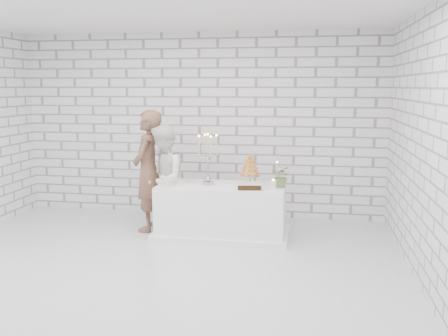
% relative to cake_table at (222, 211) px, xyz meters
% --- Properties ---
extents(ground, '(6.00, 5.00, 0.01)m').
position_rel_cake_table_xyz_m(ground, '(-0.58, -1.34, -0.38)').
color(ground, silver).
rests_on(ground, ground).
extents(ceiling, '(6.00, 5.00, 0.01)m').
position_rel_cake_table_xyz_m(ceiling, '(-0.58, -1.34, 2.62)').
color(ceiling, white).
rests_on(ceiling, ground).
extents(wall_back, '(6.00, 0.01, 3.00)m').
position_rel_cake_table_xyz_m(wall_back, '(-0.58, 1.16, 1.12)').
color(wall_back, white).
rests_on(wall_back, ground).
extents(wall_front, '(6.00, 0.01, 3.00)m').
position_rel_cake_table_xyz_m(wall_front, '(-0.58, -3.84, 1.12)').
color(wall_front, white).
rests_on(wall_front, ground).
extents(wall_right, '(0.01, 5.00, 3.00)m').
position_rel_cake_table_xyz_m(wall_right, '(2.42, -1.34, 1.12)').
color(wall_right, white).
rests_on(wall_right, ground).
extents(cake_table, '(1.80, 0.80, 0.75)m').
position_rel_cake_table_xyz_m(cake_table, '(0.00, 0.00, 0.00)').
color(cake_table, white).
rests_on(cake_table, ground).
extents(groom, '(0.46, 0.67, 1.80)m').
position_rel_cake_table_xyz_m(groom, '(-1.13, 0.14, 0.52)').
color(groom, brown).
rests_on(groom, ground).
extents(bride, '(0.74, 0.88, 1.60)m').
position_rel_cake_table_xyz_m(bride, '(-0.85, -0.04, 0.43)').
color(bride, white).
rests_on(bride, ground).
extents(candelabra, '(0.36, 0.36, 0.74)m').
position_rel_cake_table_xyz_m(candelabra, '(-0.20, 0.00, 0.74)').
color(candelabra, '#A7A6B1').
rests_on(candelabra, cake_table).
extents(croquembouche, '(0.32, 0.32, 0.45)m').
position_rel_cake_table_xyz_m(croquembouche, '(0.39, 0.10, 0.60)').
color(croquembouche, '#955821').
rests_on(croquembouche, cake_table).
extents(chocolate_cake, '(0.35, 0.27, 0.08)m').
position_rel_cake_table_xyz_m(chocolate_cake, '(0.42, -0.19, 0.42)').
color(chocolate_cake, black).
rests_on(chocolate_cake, cake_table).
extents(pillar_candle, '(0.08, 0.08, 0.12)m').
position_rel_cake_table_xyz_m(pillar_candle, '(0.75, -0.15, 0.44)').
color(pillar_candle, white).
rests_on(pillar_candle, cake_table).
extents(extra_taper, '(0.06, 0.06, 0.32)m').
position_rel_cake_table_xyz_m(extra_taper, '(0.77, 0.15, 0.54)').
color(extra_taper, '#C8B48C').
rests_on(extra_taper, cake_table).
extents(flowers, '(0.31, 0.29, 0.31)m').
position_rel_cake_table_xyz_m(flowers, '(0.85, 0.01, 0.53)').
color(flowers, '#405F32').
rests_on(flowers, cake_table).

